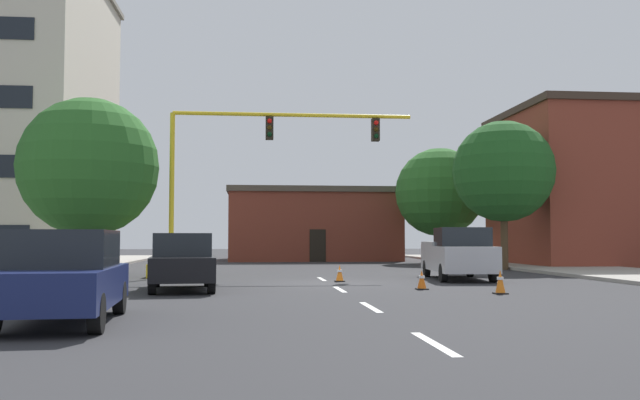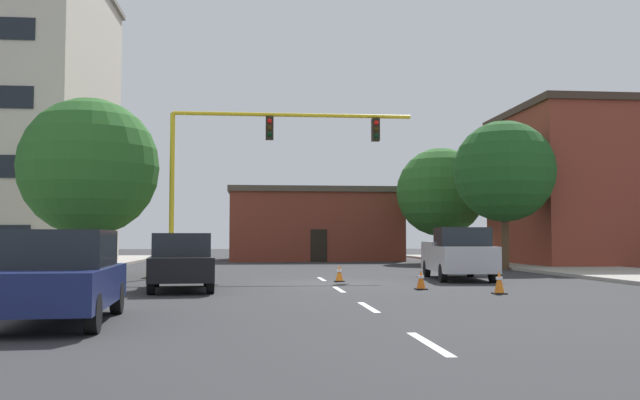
{
  "view_description": "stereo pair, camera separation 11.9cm",
  "coord_description": "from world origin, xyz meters",
  "px_view_note": "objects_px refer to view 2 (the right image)",
  "views": [
    {
      "loc": [
        -2.75,
        -24.18,
        1.58
      ],
      "look_at": [
        0.05,
        3.65,
        3.15
      ],
      "focal_mm": 38.49,
      "sensor_mm": 36.0,
      "label": 1
    },
    {
      "loc": [
        -2.63,
        -24.19,
        1.58
      ],
      "look_at": [
        0.05,
        3.65,
        3.15
      ],
      "focal_mm": 38.49,
      "sensor_mm": 36.0,
      "label": 2
    }
  ],
  "objects_px": {
    "traffic_signal_gantry": "(208,220)",
    "traffic_cone_roadside_b": "(499,282)",
    "tree_right_far": "(441,192)",
    "tree_right_mid": "(504,171)",
    "sedan_black_mid_left": "(181,261)",
    "traffic_cone_roadside_c": "(339,273)",
    "tree_left_near": "(89,167)",
    "pickup_truck_silver": "(458,254)",
    "sedan_navy_near_left": "(61,276)",
    "traffic_cone_roadside_a": "(421,280)"
  },
  "relations": [
    {
      "from": "pickup_truck_silver",
      "to": "traffic_cone_roadside_c",
      "type": "height_order",
      "value": "pickup_truck_silver"
    },
    {
      "from": "tree_left_near",
      "to": "traffic_cone_roadside_a",
      "type": "bearing_deg",
      "value": -32.76
    },
    {
      "from": "tree_right_mid",
      "to": "tree_right_far",
      "type": "height_order",
      "value": "tree_right_mid"
    },
    {
      "from": "traffic_signal_gantry",
      "to": "tree_right_mid",
      "type": "relative_size",
      "value": 1.44
    },
    {
      "from": "pickup_truck_silver",
      "to": "traffic_cone_roadside_a",
      "type": "distance_m",
      "value": 5.69
    },
    {
      "from": "sedan_navy_near_left",
      "to": "tree_left_near",
      "type": "bearing_deg",
      "value": 101.51
    },
    {
      "from": "sedan_navy_near_left",
      "to": "traffic_cone_roadside_a",
      "type": "xyz_separation_m",
      "value": [
        8.74,
        7.68,
        -0.59
      ]
    },
    {
      "from": "traffic_cone_roadside_c",
      "to": "sedan_black_mid_left",
      "type": "bearing_deg",
      "value": -145.98
    },
    {
      "from": "pickup_truck_silver",
      "to": "traffic_cone_roadside_c",
      "type": "xyz_separation_m",
      "value": [
        -4.72,
        -0.88,
        -0.67
      ]
    },
    {
      "from": "tree_right_far",
      "to": "sedan_navy_near_left",
      "type": "bearing_deg",
      "value": -117.5
    },
    {
      "from": "tree_right_mid",
      "to": "sedan_navy_near_left",
      "type": "relative_size",
      "value": 1.64
    },
    {
      "from": "traffic_signal_gantry",
      "to": "pickup_truck_silver",
      "type": "relative_size",
      "value": 1.95
    },
    {
      "from": "traffic_signal_gantry",
      "to": "sedan_navy_near_left",
      "type": "height_order",
      "value": "traffic_signal_gantry"
    },
    {
      "from": "tree_left_near",
      "to": "pickup_truck_silver",
      "type": "bearing_deg",
      "value": -10.37
    },
    {
      "from": "tree_right_far",
      "to": "traffic_cone_roadside_b",
      "type": "xyz_separation_m",
      "value": [
        -5.04,
        -24.18,
        -4.23
      ]
    },
    {
      "from": "sedan_navy_near_left",
      "to": "tree_right_far",
      "type": "bearing_deg",
      "value": 62.5
    },
    {
      "from": "tree_right_mid",
      "to": "traffic_cone_roadside_b",
      "type": "height_order",
      "value": "tree_right_mid"
    },
    {
      "from": "traffic_cone_roadside_b",
      "to": "tree_left_near",
      "type": "bearing_deg",
      "value": 145.07
    },
    {
      "from": "traffic_signal_gantry",
      "to": "traffic_cone_roadside_b",
      "type": "height_order",
      "value": "traffic_signal_gantry"
    },
    {
      "from": "traffic_signal_gantry",
      "to": "pickup_truck_silver",
      "type": "height_order",
      "value": "traffic_signal_gantry"
    },
    {
      "from": "sedan_black_mid_left",
      "to": "traffic_cone_roadside_c",
      "type": "xyz_separation_m",
      "value": [
        5.34,
        3.6,
        -0.59
      ]
    },
    {
      "from": "tree_left_near",
      "to": "sedan_navy_near_left",
      "type": "bearing_deg",
      "value": -78.49
    },
    {
      "from": "sedan_navy_near_left",
      "to": "sedan_black_mid_left",
      "type": "xyz_separation_m",
      "value": [
        1.37,
        8.16,
        0.0
      ]
    },
    {
      "from": "pickup_truck_silver",
      "to": "sedan_black_mid_left",
      "type": "bearing_deg",
      "value": -155.97
    },
    {
      "from": "traffic_signal_gantry",
      "to": "sedan_black_mid_left",
      "type": "bearing_deg",
      "value": -92.86
    },
    {
      "from": "sedan_black_mid_left",
      "to": "traffic_cone_roadside_c",
      "type": "distance_m",
      "value": 6.46
    },
    {
      "from": "tree_right_far",
      "to": "traffic_cone_roadside_a",
      "type": "xyz_separation_m",
      "value": [
        -6.84,
        -22.27,
        -4.28
      ]
    },
    {
      "from": "traffic_signal_gantry",
      "to": "tree_left_near",
      "type": "xyz_separation_m",
      "value": [
        -4.84,
        0.13,
        2.14
      ]
    },
    {
      "from": "traffic_signal_gantry",
      "to": "traffic_cone_roadside_a",
      "type": "distance_m",
      "value": 10.48
    },
    {
      "from": "tree_left_near",
      "to": "traffic_cone_roadside_b",
      "type": "bearing_deg",
      "value": -34.93
    },
    {
      "from": "traffic_signal_gantry",
      "to": "tree_right_far",
      "type": "relative_size",
      "value": 1.46
    },
    {
      "from": "traffic_signal_gantry",
      "to": "tree_right_far",
      "type": "distance_m",
      "value": 20.38
    },
    {
      "from": "tree_right_far",
      "to": "traffic_cone_roadside_a",
      "type": "relative_size",
      "value": 12.28
    },
    {
      "from": "traffic_signal_gantry",
      "to": "tree_right_mid",
      "type": "xyz_separation_m",
      "value": [
        14.48,
        5.12,
        2.63
      ]
    },
    {
      "from": "traffic_signal_gantry",
      "to": "traffic_cone_roadside_c",
      "type": "bearing_deg",
      "value": -34.38
    },
    {
      "from": "traffic_cone_roadside_b",
      "to": "tree_right_far",
      "type": "bearing_deg",
      "value": 78.22
    },
    {
      "from": "traffic_cone_roadside_b",
      "to": "traffic_signal_gantry",
      "type": "bearing_deg",
      "value": 133.17
    },
    {
      "from": "traffic_cone_roadside_b",
      "to": "traffic_cone_roadside_c",
      "type": "distance_m",
      "value": 7.12
    },
    {
      "from": "tree_left_near",
      "to": "pickup_truck_silver",
      "type": "height_order",
      "value": "tree_left_near"
    },
    {
      "from": "traffic_cone_roadside_c",
      "to": "tree_left_near",
      "type": "bearing_deg",
      "value": 160.16
    },
    {
      "from": "sedan_black_mid_left",
      "to": "traffic_cone_roadside_c",
      "type": "height_order",
      "value": "sedan_black_mid_left"
    },
    {
      "from": "tree_left_near",
      "to": "sedan_black_mid_left",
      "type": "distance_m",
      "value": 9.17
    },
    {
      "from": "sedan_black_mid_left",
      "to": "traffic_cone_roadside_b",
      "type": "distance_m",
      "value": 9.5
    },
    {
      "from": "tree_right_far",
      "to": "pickup_truck_silver",
      "type": "relative_size",
      "value": 1.34
    },
    {
      "from": "pickup_truck_silver",
      "to": "traffic_cone_roadside_a",
      "type": "height_order",
      "value": "pickup_truck_silver"
    },
    {
      "from": "tree_right_mid",
      "to": "pickup_truck_silver",
      "type": "bearing_deg",
      "value": -121.99
    },
    {
      "from": "tree_right_far",
      "to": "traffic_cone_roadside_c",
      "type": "height_order",
      "value": "tree_right_far"
    },
    {
      "from": "tree_left_near",
      "to": "traffic_cone_roadside_a",
      "type": "xyz_separation_m",
      "value": [
        11.86,
        -7.63,
        -4.19
      ]
    },
    {
      "from": "tree_right_mid",
      "to": "traffic_cone_roadside_c",
      "type": "xyz_separation_m",
      "value": [
        -9.5,
        -8.53,
        -4.68
      ]
    },
    {
      "from": "traffic_signal_gantry",
      "to": "traffic_cone_roadside_b",
      "type": "xyz_separation_m",
      "value": [
        8.82,
        -9.41,
        -2.01
      ]
    }
  ]
}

